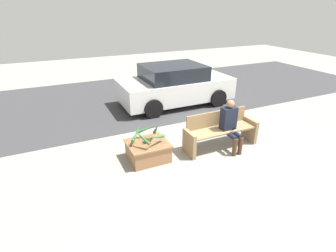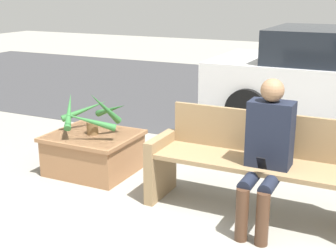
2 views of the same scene
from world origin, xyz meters
TOP-DOWN VIEW (x-y plane):
  - ground_plane at (0.00, 0.00)m, footprint 30.00×30.00m
  - road_surface at (0.00, 5.74)m, footprint 20.00×6.00m
  - bench at (0.27, 1.05)m, footprint 1.87×0.52m
  - person_seated at (0.41, 0.86)m, footprint 0.36×0.59m
  - planter_box at (-1.55, 1.23)m, footprint 0.91×0.80m
  - potted_plant at (-1.55, 1.23)m, footprint 0.77×0.78m
  - parked_car at (0.66, 4.35)m, footprint 3.89×1.98m

SIDE VIEW (x-z plane):
  - ground_plane at x=0.00m, z-range 0.00..0.00m
  - road_surface at x=0.00m, z-range 0.00..0.01m
  - planter_box at x=-1.55m, z-range 0.02..0.45m
  - bench at x=0.27m, z-range 0.00..0.88m
  - potted_plant at x=-1.55m, z-range 0.39..0.91m
  - parked_car at x=0.66m, z-range -0.01..1.38m
  - person_seated at x=0.41m, z-range 0.07..1.30m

